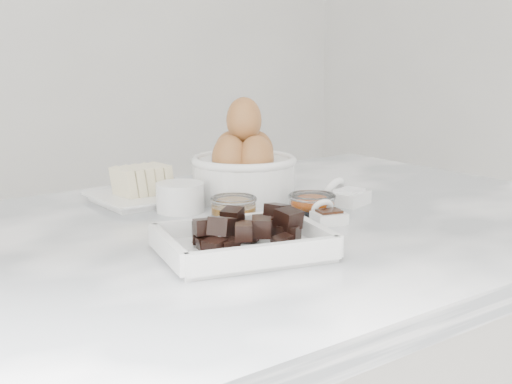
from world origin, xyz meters
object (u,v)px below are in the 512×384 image
at_px(salt_spoon, 345,195).
at_px(sugar_ramekin, 180,196).
at_px(egg_bowl, 244,166).
at_px(zest_bowl, 312,203).
at_px(chocolate_dish, 243,238).
at_px(butter_plate, 139,189).
at_px(honey_bowl, 234,206).
at_px(vanilla_spoon, 327,215).

bearing_deg(salt_spoon, sugar_ramekin, 153.54).
relative_size(egg_bowl, zest_bowl, 2.43).
height_order(chocolate_dish, butter_plate, butter_plate).
xyz_separation_m(butter_plate, honey_bowl, (0.07, -0.18, -0.01)).
distance_m(sugar_ramekin, salt_spoon, 0.28).
relative_size(butter_plate, zest_bowl, 2.04).
bearing_deg(chocolate_dish, egg_bowl, 53.18).
relative_size(honey_bowl, vanilla_spoon, 1.10).
distance_m(sugar_ramekin, honey_bowl, 0.10).
relative_size(zest_bowl, vanilla_spoon, 1.13).
relative_size(butter_plate, honey_bowl, 2.09).
height_order(chocolate_dish, sugar_ramekin, chocolate_dish).
xyz_separation_m(butter_plate, vanilla_spoon, (0.16, -0.30, -0.01)).
xyz_separation_m(butter_plate, egg_bowl, (0.16, -0.08, 0.03)).
distance_m(vanilla_spoon, salt_spoon, 0.14).
bearing_deg(honey_bowl, salt_spoon, -11.68).
height_order(chocolate_dish, honey_bowl, chocolate_dish).
height_order(chocolate_dish, vanilla_spoon, chocolate_dish).
bearing_deg(chocolate_dish, sugar_ramekin, 76.14).
relative_size(chocolate_dish, egg_bowl, 1.33).
distance_m(zest_bowl, salt_spoon, 0.10).
distance_m(butter_plate, salt_spoon, 0.36).
distance_m(butter_plate, egg_bowl, 0.19).
xyz_separation_m(honey_bowl, vanilla_spoon, (0.09, -0.12, -0.00)).
height_order(butter_plate, honey_bowl, butter_plate).
bearing_deg(chocolate_dish, salt_spoon, 22.70).
height_order(sugar_ramekin, zest_bowl, sugar_ramekin).
bearing_deg(butter_plate, chocolate_dish, -96.70).
bearing_deg(zest_bowl, sugar_ramekin, 136.99).
bearing_deg(salt_spoon, butter_plate, 140.61).
relative_size(honey_bowl, salt_spoon, 0.86).
distance_m(sugar_ramekin, vanilla_spoon, 0.25).
bearing_deg(salt_spoon, egg_bowl, 128.64).
xyz_separation_m(sugar_ramekin, honey_bowl, (0.05, -0.08, -0.01)).
bearing_deg(sugar_ramekin, chocolate_dish, -103.86).
bearing_deg(honey_bowl, butter_plate, 110.70).
bearing_deg(egg_bowl, butter_plate, 152.36).
bearing_deg(chocolate_dish, vanilla_spoon, 15.46).
bearing_deg(zest_bowl, butter_plate, 126.01).
xyz_separation_m(zest_bowl, vanilla_spoon, (-0.02, -0.06, -0.01)).
bearing_deg(honey_bowl, sugar_ramekin, 119.64).
relative_size(sugar_ramekin, egg_bowl, 0.42).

